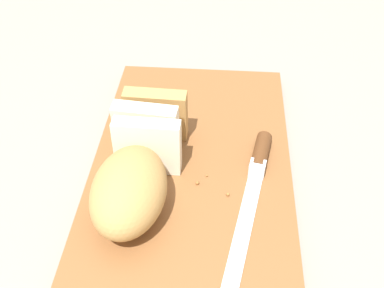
# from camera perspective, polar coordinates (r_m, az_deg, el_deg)

# --- Properties ---
(ground_plane) EXTENTS (3.00, 3.00, 0.00)m
(ground_plane) POSITION_cam_1_polar(r_m,az_deg,el_deg) (0.69, -0.00, -3.08)
(ground_plane) COLOR gray
(cutting_board) EXTENTS (0.49, 0.31, 0.02)m
(cutting_board) POSITION_cam_1_polar(r_m,az_deg,el_deg) (0.68, -0.00, -2.48)
(cutting_board) COLOR brown
(cutting_board) RESTS_ON ground_plane
(bread_loaf) EXTENTS (0.24, 0.10, 0.08)m
(bread_loaf) POSITION_cam_1_polar(r_m,az_deg,el_deg) (0.60, -6.95, -3.11)
(bread_loaf) COLOR tan
(bread_loaf) RESTS_ON cutting_board
(bread_knife) EXTENTS (0.28, 0.06, 0.02)m
(bread_knife) POSITION_cam_1_polar(r_m,az_deg,el_deg) (0.65, 8.13, -3.29)
(bread_knife) COLOR silver
(bread_knife) RESTS_ON cutting_board
(crumb_near_knife) EXTENTS (0.00, 0.00, 0.00)m
(crumb_near_knife) POSITION_cam_1_polar(r_m,az_deg,el_deg) (0.62, 4.53, -6.31)
(crumb_near_knife) COLOR #996633
(crumb_near_knife) RESTS_ON cutting_board
(crumb_near_loaf) EXTENTS (0.01, 0.01, 0.01)m
(crumb_near_loaf) POSITION_cam_1_polar(r_m,az_deg,el_deg) (0.64, 0.67, -4.90)
(crumb_near_loaf) COLOR #996633
(crumb_near_loaf) RESTS_ON cutting_board
(crumb_stray_left) EXTENTS (0.00, 0.00, 0.00)m
(crumb_stray_left) POSITION_cam_1_polar(r_m,az_deg,el_deg) (0.65, 1.87, -4.00)
(crumb_stray_left) COLOR #996633
(crumb_stray_left) RESTS_ON cutting_board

